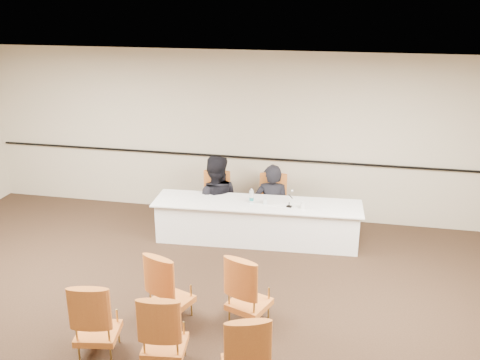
% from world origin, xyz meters
% --- Properties ---
extents(floor, '(10.00, 10.00, 0.00)m').
position_xyz_m(floor, '(0.00, 0.00, 0.00)').
color(floor, black).
rests_on(floor, ground).
extents(ceiling, '(10.00, 10.00, 0.00)m').
position_xyz_m(ceiling, '(0.00, 0.00, 3.00)').
color(ceiling, silver).
rests_on(ceiling, ground).
extents(wall_back, '(10.00, 0.04, 3.00)m').
position_xyz_m(wall_back, '(0.00, 4.00, 1.50)').
color(wall_back, '#C2B799').
rests_on(wall_back, ground).
extents(wall_rail, '(9.80, 0.04, 0.03)m').
position_xyz_m(wall_rail, '(0.00, 3.96, 1.10)').
color(wall_rail, black).
rests_on(wall_rail, wall_back).
extents(panel_table, '(3.44, 0.98, 0.68)m').
position_xyz_m(panel_table, '(0.38, 2.86, 0.34)').
color(panel_table, white).
rests_on(panel_table, ground).
extents(panelist_main, '(0.65, 0.46, 1.69)m').
position_xyz_m(panelist_main, '(0.54, 3.39, 0.34)').
color(panelist_main, black).
rests_on(panelist_main, ground).
extents(panelist_main_chair, '(0.53, 0.53, 0.95)m').
position_xyz_m(panelist_main_chair, '(0.54, 3.39, 0.47)').
color(panelist_main_chair, '#AB471E').
rests_on(panelist_main_chair, ground).
extents(panelist_second, '(1.00, 0.84, 1.83)m').
position_xyz_m(panelist_second, '(-0.46, 3.33, 0.37)').
color(panelist_second, black).
rests_on(panelist_second, ground).
extents(panelist_second_chair, '(0.53, 0.53, 0.95)m').
position_xyz_m(panelist_second_chair, '(-0.46, 3.33, 0.47)').
color(panelist_second_chair, '#AB471E').
rests_on(panelist_second_chair, ground).
extents(papers, '(0.30, 0.23, 0.00)m').
position_xyz_m(papers, '(0.73, 2.87, 0.68)').
color(papers, white).
rests_on(papers, panel_table).
extents(microphone, '(0.13, 0.20, 0.26)m').
position_xyz_m(microphone, '(0.91, 2.79, 0.81)').
color(microphone, black).
rests_on(microphone, panel_table).
extents(water_bottle, '(0.10, 0.10, 0.24)m').
position_xyz_m(water_bottle, '(0.29, 2.84, 0.80)').
color(water_bottle, '#16777C').
rests_on(water_bottle, panel_table).
extents(drinking_glass, '(0.07, 0.07, 0.10)m').
position_xyz_m(drinking_glass, '(0.51, 2.83, 0.73)').
color(drinking_glass, silver).
rests_on(drinking_glass, panel_table).
extents(coffee_cup, '(0.08, 0.08, 0.12)m').
position_xyz_m(coffee_cup, '(1.13, 2.75, 0.74)').
color(coffee_cup, white).
rests_on(coffee_cup, panel_table).
extents(aud_chair_front_mid, '(0.65, 0.65, 0.95)m').
position_xyz_m(aud_chair_front_mid, '(-0.29, 0.42, 0.47)').
color(aud_chair_front_mid, '#AB471E').
rests_on(aud_chair_front_mid, ground).
extents(aud_chair_front_right, '(0.64, 0.64, 0.95)m').
position_xyz_m(aud_chair_front_right, '(0.69, 0.56, 0.47)').
color(aud_chair_front_right, '#AB471E').
rests_on(aud_chair_front_right, ground).
extents(aud_chair_back_left, '(0.58, 0.58, 0.95)m').
position_xyz_m(aud_chair_back_left, '(-0.89, -0.39, 0.47)').
color(aud_chair_back_left, '#AB471E').
rests_on(aud_chair_back_left, ground).
extents(aud_chair_back_mid, '(0.56, 0.56, 0.95)m').
position_xyz_m(aud_chair_back_mid, '(-0.06, -0.45, 0.47)').
color(aud_chair_back_mid, '#AB471E').
rests_on(aud_chair_back_mid, ground).
extents(aud_chair_back_right, '(0.64, 0.64, 0.95)m').
position_xyz_m(aud_chair_back_right, '(0.87, -0.63, 0.47)').
color(aud_chair_back_right, '#AB471E').
rests_on(aud_chair_back_right, ground).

